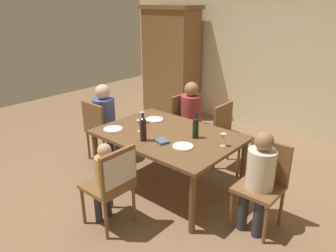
{
  "coord_description": "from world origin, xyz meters",
  "views": [
    {
      "loc": [
        2.39,
        -2.78,
        2.26
      ],
      "look_at": [
        0.0,
        0.0,
        0.84
      ],
      "focal_mm": 34.75,
      "sensor_mm": 36.0,
      "label": 1
    }
  ],
  "objects_px": {
    "chair_far_left": "(186,120)",
    "wine_glass_near_left": "(139,123)",
    "wine_glass_centre": "(142,115)",
    "chair_left_end": "(100,127)",
    "person_child_small": "(105,176)",
    "armoire_cabinet": "(171,61)",
    "wine_glass_near_right": "(223,137)",
    "dining_table": "(168,139)",
    "chair_far_right": "(229,132)",
    "wine_bottle_tall_green": "(196,127)",
    "wine_bottle_dark_red": "(143,128)",
    "dinner_plate_host": "(113,129)",
    "dinner_plate_guest_right": "(183,146)",
    "dinner_plate_guest_left": "(154,119)",
    "person_woman_host": "(192,114)",
    "person_man_bearded": "(259,175)",
    "person_man_guest": "(106,117)",
    "chair_right_end": "(263,179)",
    "chair_near": "(114,178)"
  },
  "relations": [
    {
      "from": "chair_far_left",
      "to": "wine_glass_near_left",
      "type": "distance_m",
      "value": 1.2
    },
    {
      "from": "armoire_cabinet",
      "to": "dinner_plate_guest_left",
      "type": "relative_size",
      "value": 8.84
    },
    {
      "from": "armoire_cabinet",
      "to": "dinner_plate_host",
      "type": "height_order",
      "value": "armoire_cabinet"
    },
    {
      "from": "wine_glass_near_left",
      "to": "wine_glass_near_right",
      "type": "distance_m",
      "value": 1.06
    },
    {
      "from": "person_woman_host",
      "to": "dinner_plate_guest_right",
      "type": "xyz_separation_m",
      "value": [
        0.73,
        -1.16,
        0.08
      ]
    },
    {
      "from": "chair_near",
      "to": "wine_bottle_dark_red",
      "type": "xyz_separation_m",
      "value": [
        -0.2,
        0.63,
        0.29
      ]
    },
    {
      "from": "dining_table",
      "to": "chair_far_right",
      "type": "relative_size",
      "value": 1.84
    },
    {
      "from": "wine_glass_centre",
      "to": "armoire_cabinet",
      "type": "bearing_deg",
      "value": 122.22
    },
    {
      "from": "wine_bottle_dark_red",
      "to": "person_man_bearded",
      "type": "bearing_deg",
      "value": 13.65
    },
    {
      "from": "dinner_plate_guest_right",
      "to": "wine_glass_near_right",
      "type": "bearing_deg",
      "value": 44.07
    },
    {
      "from": "dining_table",
      "to": "person_child_small",
      "type": "xyz_separation_m",
      "value": [
        -0.02,
        -0.97,
        -0.1
      ]
    },
    {
      "from": "chair_left_end",
      "to": "wine_bottle_dark_red",
      "type": "bearing_deg",
      "value": -12.6
    },
    {
      "from": "dinner_plate_guest_left",
      "to": "wine_bottle_dark_red",
      "type": "bearing_deg",
      "value": -57.3
    },
    {
      "from": "chair_far_right",
      "to": "wine_glass_centre",
      "type": "distance_m",
      "value": 1.25
    },
    {
      "from": "chair_left_end",
      "to": "chair_far_right",
      "type": "relative_size",
      "value": 1.0
    },
    {
      "from": "person_man_guest",
      "to": "dinner_plate_host",
      "type": "xyz_separation_m",
      "value": [
        0.61,
        -0.38,
        0.08
      ]
    },
    {
      "from": "chair_near",
      "to": "chair_far_right",
      "type": "distance_m",
      "value": 1.96
    },
    {
      "from": "chair_left_end",
      "to": "wine_glass_centre",
      "type": "height_order",
      "value": "chair_left_end"
    },
    {
      "from": "chair_left_end",
      "to": "wine_glass_near_right",
      "type": "height_order",
      "value": "chair_left_end"
    },
    {
      "from": "wine_glass_near_left",
      "to": "dinner_plate_host",
      "type": "xyz_separation_m",
      "value": [
        -0.29,
        -0.17,
        -0.1
      ]
    },
    {
      "from": "wine_bottle_tall_green",
      "to": "wine_bottle_dark_red",
      "type": "height_order",
      "value": "wine_bottle_dark_red"
    },
    {
      "from": "wine_glass_near_left",
      "to": "dinner_plate_host",
      "type": "distance_m",
      "value": 0.36
    },
    {
      "from": "person_man_bearded",
      "to": "wine_glass_near_right",
      "type": "height_order",
      "value": "person_man_bearded"
    },
    {
      "from": "chair_far_left",
      "to": "chair_right_end",
      "type": "relative_size",
      "value": 1.0
    },
    {
      "from": "person_child_small",
      "to": "dining_table",
      "type": "bearing_deg",
      "value": -1.41
    },
    {
      "from": "person_woman_host",
      "to": "dinner_plate_host",
      "type": "distance_m",
      "value": 1.35
    },
    {
      "from": "person_child_small",
      "to": "person_man_guest",
      "type": "bearing_deg",
      "value": 50.25
    },
    {
      "from": "dinner_plate_host",
      "to": "dinner_plate_guest_right",
      "type": "xyz_separation_m",
      "value": [
        0.99,
        0.17,
        0.0
      ]
    },
    {
      "from": "person_man_bearded",
      "to": "wine_bottle_dark_red",
      "type": "bearing_deg",
      "value": 13.65
    },
    {
      "from": "dinner_plate_guest_right",
      "to": "dinner_plate_host",
      "type": "bearing_deg",
      "value": -170.37
    },
    {
      "from": "chair_far_left",
      "to": "wine_bottle_tall_green",
      "type": "xyz_separation_m",
      "value": [
        0.8,
        -0.86,
        0.34
      ]
    },
    {
      "from": "armoire_cabinet",
      "to": "chair_right_end",
      "type": "distance_m",
      "value": 3.93
    },
    {
      "from": "chair_right_end",
      "to": "chair_left_end",
      "type": "xyz_separation_m",
      "value": [
        -2.45,
        -0.17,
        0.0
      ]
    },
    {
      "from": "person_man_bearded",
      "to": "person_child_small",
      "type": "xyz_separation_m",
      "value": [
        -1.25,
        -0.95,
        -0.07
      ]
    },
    {
      "from": "chair_near",
      "to": "person_woman_host",
      "type": "height_order",
      "value": "person_woman_host"
    },
    {
      "from": "person_woman_host",
      "to": "person_child_small",
      "type": "bearing_deg",
      "value": 9.64
    },
    {
      "from": "dinner_plate_guest_left",
      "to": "chair_far_right",
      "type": "bearing_deg",
      "value": 43.8
    },
    {
      "from": "chair_left_end",
      "to": "chair_far_right",
      "type": "bearing_deg",
      "value": 34.92
    },
    {
      "from": "dinner_plate_host",
      "to": "dinner_plate_guest_right",
      "type": "relative_size",
      "value": 1.04
    },
    {
      "from": "wine_glass_near_left",
      "to": "dinner_plate_guest_right",
      "type": "bearing_deg",
      "value": -0.59
    },
    {
      "from": "chair_left_end",
      "to": "person_child_small",
      "type": "xyz_separation_m",
      "value": [
        1.2,
        -0.89,
        0.03
      ]
    },
    {
      "from": "wine_glass_near_left",
      "to": "dinner_plate_host",
      "type": "height_order",
      "value": "wine_glass_near_left"
    },
    {
      "from": "chair_left_end",
      "to": "person_man_guest",
      "type": "relative_size",
      "value": 0.79
    },
    {
      "from": "armoire_cabinet",
      "to": "wine_bottle_dark_red",
      "type": "relative_size",
      "value": 6.45
    },
    {
      "from": "chair_far_right",
      "to": "wine_bottle_tall_green",
      "type": "xyz_separation_m",
      "value": [
        0.03,
        -0.86,
        0.34
      ]
    },
    {
      "from": "chair_far_left",
      "to": "wine_glass_centre",
      "type": "xyz_separation_m",
      "value": [
        -0.04,
        -0.91,
        0.31
      ]
    },
    {
      "from": "chair_left_end",
      "to": "person_child_small",
      "type": "height_order",
      "value": "person_child_small"
    },
    {
      "from": "armoire_cabinet",
      "to": "wine_glass_near_right",
      "type": "height_order",
      "value": "armoire_cabinet"
    },
    {
      "from": "chair_far_left",
      "to": "wine_glass_near_right",
      "type": "xyz_separation_m",
      "value": [
        1.17,
        -0.85,
        0.31
      ]
    },
    {
      "from": "wine_bottle_dark_red",
      "to": "dinner_plate_guest_right",
      "type": "bearing_deg",
      "value": 19.23
    }
  ]
}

